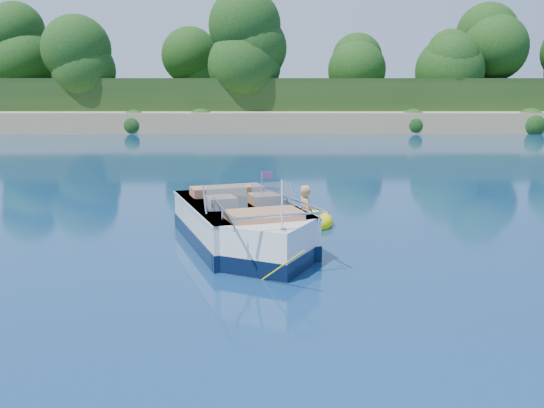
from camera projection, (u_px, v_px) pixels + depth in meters
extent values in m
plane|color=#092142|center=(409.00, 292.00, 10.30)|extent=(160.00, 160.00, 0.00)
cube|color=#998259|center=(301.00, 124.00, 47.49)|extent=(170.00, 8.00, 2.00)
cube|color=black|center=(291.00, 106.00, 73.89)|extent=(170.00, 56.00, 6.00)
cylinder|color=black|center=(80.00, 90.00, 49.44)|extent=(0.44, 0.44, 3.20)
sphere|color=black|center=(78.00, 52.00, 48.85)|extent=(5.28, 5.28, 5.28)
cylinder|color=black|center=(299.00, 87.00, 50.88)|extent=(0.44, 0.44, 3.60)
sphere|color=black|center=(300.00, 45.00, 50.22)|extent=(5.94, 5.94, 5.94)
cube|color=white|center=(240.00, 228.00, 13.53)|extent=(3.38, 4.58, 1.14)
cube|color=white|center=(267.00, 250.00, 11.73)|extent=(2.05, 2.05, 1.14)
cube|color=black|center=(240.00, 235.00, 13.56)|extent=(3.43, 4.63, 0.33)
cube|color=black|center=(267.00, 258.00, 11.76)|extent=(2.09, 2.09, 0.33)
cube|color=#A47D56|center=(236.00, 211.00, 13.77)|extent=(2.57, 3.28, 0.11)
cube|color=white|center=(240.00, 204.00, 13.42)|extent=(3.42, 4.59, 0.07)
cube|color=black|center=(216.00, 207.00, 15.60)|extent=(0.69, 0.55, 0.98)
cube|color=#8C9EA5|center=(227.00, 198.00, 12.50)|extent=(0.88, 0.44, 0.53)
cube|color=#8C9EA5|center=(271.00, 195.00, 12.81)|extent=(0.88, 0.64, 0.53)
cube|color=#B27752|center=(221.00, 207.00, 13.01)|extent=(0.76, 0.76, 0.43)
cube|color=#B27752|center=(264.00, 204.00, 13.32)|extent=(0.76, 0.76, 0.43)
cube|color=#B27752|center=(227.00, 195.00, 14.42)|extent=(1.79, 1.11, 0.41)
cube|color=#B27752|center=(264.00, 220.00, 11.81)|extent=(1.62, 1.23, 0.37)
cylinder|color=white|center=(282.00, 206.00, 10.76)|extent=(0.04, 0.04, 0.92)
cube|color=red|center=(267.00, 175.00, 12.70)|extent=(0.23, 0.09, 0.15)
cube|color=silver|center=(283.00, 230.00, 10.80)|extent=(0.12, 0.10, 0.05)
cylinder|color=yellow|center=(282.00, 266.00, 10.50)|extent=(0.76, 0.93, 0.83)
torus|color=#FFF904|center=(303.00, 221.00, 15.22)|extent=(1.87, 1.87, 0.40)
torus|color=red|center=(303.00, 221.00, 15.22)|extent=(1.54, 1.54, 0.13)
imported|color=tan|center=(305.00, 224.00, 15.34)|extent=(0.58, 0.90, 1.64)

